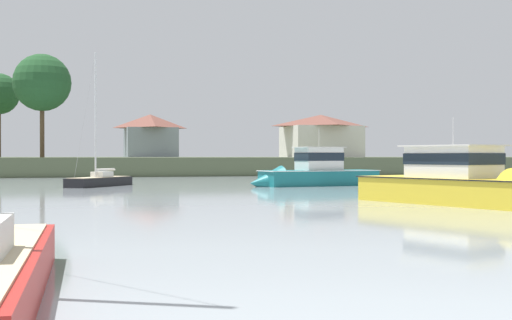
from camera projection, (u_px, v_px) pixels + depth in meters
far_shore_bank at (142, 164)px, 97.23m from camera, size 218.85×54.72×1.98m
cruiser_yellow at (468, 191)px, 30.11m from camera, size 6.18×10.39×4.97m
cruiser_teal at (309, 177)px, 49.52m from camera, size 10.12×4.15×5.07m
sailboat_black at (100, 183)px, 48.60m from camera, size 4.92×6.01×9.78m
shore_tree_inland_a at (42, 83)px, 73.00m from camera, size 6.04×6.04×10.93m
cottage_behind_trees at (150, 135)px, 109.87m from camera, size 8.39×10.07×6.77m
cottage_eastern at (321, 135)px, 97.73m from camera, size 10.48×9.43×5.98m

